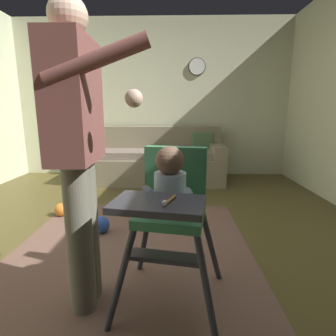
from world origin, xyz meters
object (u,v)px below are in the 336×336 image
at_px(couch, 156,160).
at_px(wall_clock, 197,67).
at_px(toy_ball, 61,210).
at_px(toy_ball_second, 101,225).
at_px(high_chair, 171,198).
at_px(adult_standing, 78,145).

height_order(couch, wall_clock, wall_clock).
bearing_deg(wall_clock, couch, -144.64).
xyz_separation_m(couch, toy_ball, (-0.91, -1.55, -0.26)).
xyz_separation_m(couch, wall_clock, (0.67, 0.48, 1.51)).
height_order(toy_ball, toy_ball_second, toy_ball_second).
height_order(high_chair, toy_ball_second, high_chair).
bearing_deg(high_chair, toy_ball_second, -133.76).
bearing_deg(toy_ball_second, high_chair, -53.79).
distance_m(couch, toy_ball_second, 2.00).
xyz_separation_m(high_chair, wall_clock, (0.39, 3.32, 1.20)).
bearing_deg(couch, toy_ball_second, -10.79).
bearing_deg(couch, toy_ball, -30.29).
bearing_deg(couch, adult_standing, -4.03).
height_order(high_chair, adult_standing, adult_standing).
xyz_separation_m(couch, high_chair, (0.28, -2.85, 0.31)).
bearing_deg(wall_clock, toy_ball, -127.88).
relative_size(high_chair, toy_ball_second, 5.91).
bearing_deg(couch, wall_clock, 125.36).
distance_m(couch, wall_clock, 1.72).
bearing_deg(high_chair, adult_standing, -78.77).
distance_m(couch, adult_standing, 2.92).
xyz_separation_m(couch, toy_ball_second, (-0.37, -1.95, -0.25)).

